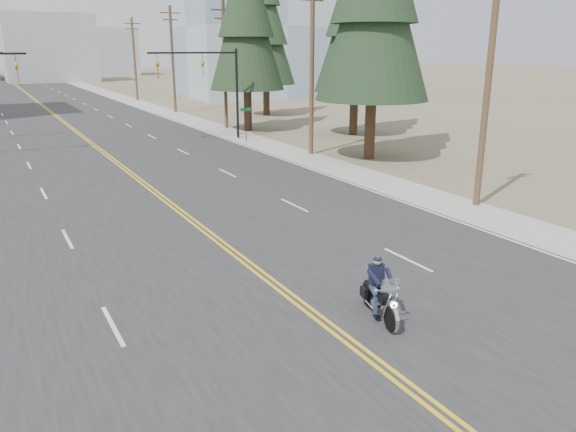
# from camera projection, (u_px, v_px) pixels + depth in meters

# --- Properties ---
(ground_plane) EXTENTS (400.00, 400.00, 0.00)m
(ground_plane) POSITION_uv_depth(u_px,v_px,m) (356.00, 348.00, 13.74)
(ground_plane) COLOR #776D56
(ground_plane) RESTS_ON ground
(road) EXTENTS (20.00, 200.00, 0.01)m
(road) POSITION_uv_depth(u_px,v_px,m) (41.00, 105.00, 72.53)
(road) COLOR #303033
(road) RESTS_ON ground
(sidewalk_right) EXTENTS (3.00, 200.00, 0.01)m
(sidewalk_right) POSITION_uv_depth(u_px,v_px,m) (131.00, 101.00, 77.82)
(sidewalk_right) COLOR #A5A5A0
(sidewalk_right) RESTS_ON ground
(traffic_mast_right) EXTENTS (7.10, 0.26, 7.00)m
(traffic_mast_right) POSITION_uv_depth(u_px,v_px,m) (213.00, 76.00, 43.33)
(traffic_mast_right) COLOR black
(traffic_mast_right) RESTS_ON ground
(street_sign) EXTENTS (0.90, 0.06, 2.62)m
(street_sign) POSITION_uv_depth(u_px,v_px,m) (246.00, 119.00, 43.39)
(street_sign) COLOR black
(street_sign) RESTS_ON ground
(utility_pole_a) EXTENTS (2.20, 0.30, 11.00)m
(utility_pole_a) POSITION_uv_depth(u_px,v_px,m) (488.00, 79.00, 24.57)
(utility_pole_a) COLOR brown
(utility_pole_a) RESTS_ON ground
(utility_pole_b) EXTENTS (2.20, 0.30, 11.50)m
(utility_pole_b) POSITION_uv_depth(u_px,v_px,m) (312.00, 65.00, 37.09)
(utility_pole_b) COLOR brown
(utility_pole_b) RESTS_ON ground
(utility_pole_c) EXTENTS (2.20, 0.30, 11.00)m
(utility_pole_c) POSITION_uv_depth(u_px,v_px,m) (225.00, 63.00, 49.76)
(utility_pole_c) COLOR brown
(utility_pole_c) RESTS_ON ground
(utility_pole_d) EXTENTS (2.20, 0.30, 11.50)m
(utility_pole_d) POSITION_uv_depth(u_px,v_px,m) (173.00, 58.00, 62.29)
(utility_pole_d) COLOR brown
(utility_pole_d) RESTS_ON ground
(utility_pole_e) EXTENTS (2.20, 0.30, 11.00)m
(utility_pole_e) POSITION_uv_depth(u_px,v_px,m) (134.00, 58.00, 76.64)
(utility_pole_e) COLOR brown
(utility_pole_e) RESTS_ON ground
(glass_building) EXTENTS (24.00, 16.00, 20.00)m
(glass_building) POSITION_uv_depth(u_px,v_px,m) (262.00, 27.00, 84.39)
(glass_building) COLOR #9EB5CC
(glass_building) RESTS_ON ground
(haze_bldg_b) EXTENTS (18.00, 14.00, 14.00)m
(haze_bldg_b) POSITION_uv_depth(u_px,v_px,m) (49.00, 48.00, 120.39)
(haze_bldg_b) COLOR #ADB2B7
(haze_bldg_b) RESTS_ON ground
(haze_bldg_c) EXTENTS (16.00, 12.00, 18.00)m
(haze_bldg_c) POSITION_uv_depth(u_px,v_px,m) (214.00, 38.00, 121.95)
(haze_bldg_c) COLOR #B7BCC6
(haze_bldg_c) RESTS_ON ground
(haze_bldg_e) EXTENTS (14.00, 14.00, 12.00)m
(haze_bldg_e) POSITION_uv_depth(u_px,v_px,m) (106.00, 52.00, 149.50)
(haze_bldg_e) COLOR #B7BCC6
(haze_bldg_e) RESTS_ON ground
(motorcyclist) EXTENTS (1.43, 2.30, 1.67)m
(motorcyclist) POSITION_uv_depth(u_px,v_px,m) (380.00, 290.00, 15.03)
(motorcyclist) COLOR black
(motorcyclist) RESTS_ON ground
(conifer_mid) EXTENTS (6.69, 6.69, 17.84)m
(conifer_mid) POSITION_uv_depth(u_px,v_px,m) (357.00, 6.00, 44.72)
(conifer_mid) COLOR #382619
(conifer_mid) RESTS_ON ground
(conifer_tall) EXTENTS (6.42, 6.42, 17.83)m
(conifer_tall) POSITION_uv_depth(u_px,v_px,m) (246.00, 8.00, 47.12)
(conifer_tall) COLOR #382619
(conifer_tall) RESTS_ON ground
(conifer_far) EXTENTS (6.19, 6.19, 16.57)m
(conifer_far) POSITION_uv_depth(u_px,v_px,m) (266.00, 23.00, 58.56)
(conifer_far) COLOR #382619
(conifer_far) RESTS_ON ground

